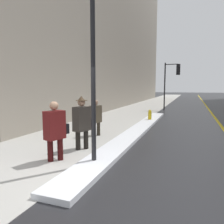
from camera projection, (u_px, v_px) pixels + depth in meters
The scene contains 11 objects.
ground_plane at pixel (66, 181), 4.73m from camera, with size 160.00×160.00×0.00m, color #232326.
sidewalk_slab at pixel (137, 110), 19.41m from camera, with size 4.00×80.00×0.01m.
road_centre_stripe at pixel (211, 112), 17.37m from camera, with size 0.16×80.00×0.00m.
snow_bank_curb at pixel (137, 131), 9.78m from camera, with size 0.81×12.87×0.13m.
building_facade_left at pixel (106, 23), 24.72m from camera, with size 6.00×36.00×18.55m.
lamp_post at pixel (93, 39), 5.34m from camera, with size 0.28×0.28×5.38m.
traffic_light_near at pixel (173, 76), 18.64m from camera, with size 1.31×0.33×4.08m.
pedestrian_with_shoulder_bag at pixel (55, 128), 5.90m from camera, with size 0.46×0.77×1.64m.
pedestrian_in_fedora at pixel (82, 121), 6.99m from camera, with size 0.46×0.77×1.74m.
pedestrian_trailing at pixel (96, 116), 8.96m from camera, with size 0.42×0.55×1.50m.
fire_hydrant at pixel (150, 116), 12.74m from camera, with size 0.20×0.20×0.70m.
Camera 1 is at (2.48, -3.92, 2.02)m, focal length 35.00 mm.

